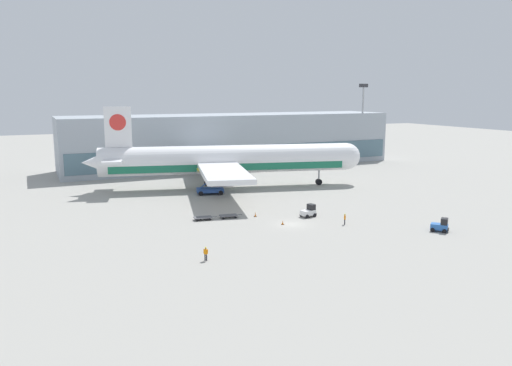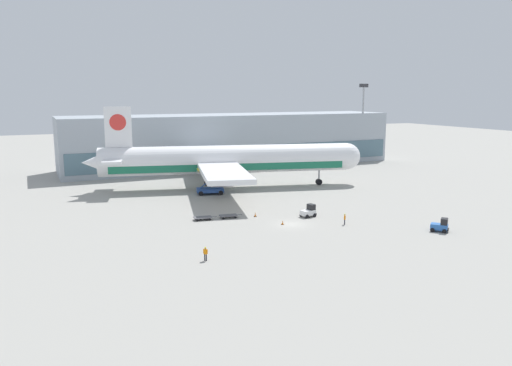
% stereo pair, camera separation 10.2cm
% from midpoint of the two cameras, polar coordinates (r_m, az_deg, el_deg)
% --- Properties ---
extents(ground_plane, '(400.00, 400.00, 0.00)m').
position_cam_midpoint_polar(ground_plane, '(75.93, 4.05, -4.72)').
color(ground_plane, '#9E9B93').
extents(terminal_building, '(90.00, 18.20, 14.00)m').
position_cam_midpoint_polar(terminal_building, '(136.91, -2.66, 4.92)').
color(terminal_building, '#9EA8B2').
rests_on(terminal_building, ground_plane).
extents(light_mast, '(2.80, 0.50, 22.30)m').
position_cam_midpoint_polar(light_mast, '(147.30, 12.11, 7.40)').
color(light_mast, '#9EA0A5').
rests_on(light_mast, ground_plane).
extents(airplane_main, '(57.07, 48.51, 17.00)m').
position_cam_midpoint_polar(airplane_main, '(103.67, -3.59, 2.58)').
color(airplane_main, white).
rests_on(airplane_main, ground_plane).
extents(scissor_lift_loader, '(5.77, 4.42, 4.99)m').
position_cam_midpoint_polar(scissor_lift_loader, '(98.40, -5.25, -0.15)').
color(scissor_lift_loader, '#284C99').
rests_on(scissor_lift_loader, ground_plane).
extents(baggage_tug_foreground, '(2.67, 2.79, 2.00)m').
position_cam_midpoint_polar(baggage_tug_foreground, '(76.32, 20.38, -4.59)').
color(baggage_tug_foreground, '#2D66B7').
rests_on(baggage_tug_foreground, ground_plane).
extents(baggage_tug_mid, '(2.66, 2.00, 2.00)m').
position_cam_midpoint_polar(baggage_tug_mid, '(80.57, 6.10, -3.24)').
color(baggage_tug_mid, silver).
rests_on(baggage_tug_mid, ground_plane).
extents(baggage_dolly_lead, '(3.77, 1.87, 0.48)m').
position_cam_midpoint_polar(baggage_dolly_lead, '(78.59, -6.06, -3.95)').
color(baggage_dolly_lead, '#56565B').
rests_on(baggage_dolly_lead, ground_plane).
extents(baggage_dolly_second, '(3.77, 1.87, 0.48)m').
position_cam_midpoint_polar(baggage_dolly_second, '(79.51, -3.13, -3.74)').
color(baggage_dolly_second, '#56565B').
rests_on(baggage_dolly_second, ground_plane).
extents(ground_crew_near, '(0.44, 0.41, 1.70)m').
position_cam_midpoint_polar(ground_crew_near, '(59.68, -5.75, -7.93)').
color(ground_crew_near, black).
rests_on(ground_crew_near, ground_plane).
extents(ground_crew_far, '(0.37, 0.51, 1.67)m').
position_cam_midpoint_polar(ground_crew_far, '(76.50, 10.14, -3.99)').
color(ground_crew_far, black).
rests_on(ground_crew_far, ground_plane).
extents(traffic_cone_near, '(0.40, 0.40, 0.66)m').
position_cam_midpoint_polar(traffic_cone_near, '(75.59, 3.09, -4.53)').
color(traffic_cone_near, black).
rests_on(traffic_cone_near, ground_plane).
extents(traffic_cone_far, '(0.40, 0.40, 0.75)m').
position_cam_midpoint_polar(traffic_cone_far, '(80.30, -0.05, -3.60)').
color(traffic_cone_far, black).
rests_on(traffic_cone_far, ground_plane).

